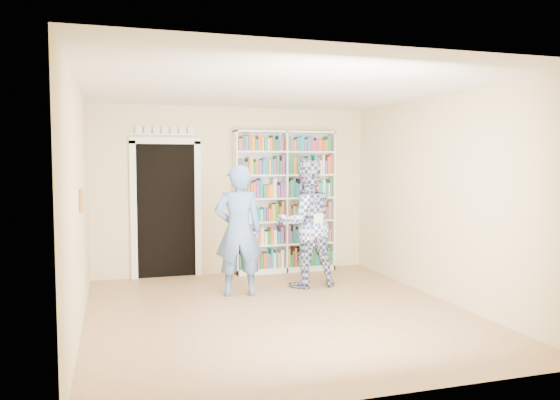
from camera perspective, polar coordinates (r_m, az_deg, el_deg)
name	(u,v)px	position (r m, az deg, el deg)	size (l,w,h in m)	color
floor	(278,312)	(6.76, -0.16, -11.67)	(5.00, 5.00, 0.00)	#9A734A
ceiling	(278,88)	(6.56, -0.17, 11.67)	(5.00, 5.00, 0.00)	white
wall_back	(234,191)	(8.94, -4.80, 0.98)	(4.50, 4.50, 0.00)	beige
wall_left	(79,206)	(6.25, -20.31, -0.62)	(5.00, 5.00, 0.00)	beige
wall_right	(442,198)	(7.49, 16.56, 0.21)	(5.00, 5.00, 0.00)	beige
bookshelf	(285,201)	(9.01, 0.49, -0.11)	(1.69, 0.32, 2.32)	white
doorway	(166,203)	(8.76, -11.82, -0.28)	(1.10, 0.08, 2.43)	black
wall_art	(81,200)	(6.45, -20.04, -0.03)	(0.03, 0.25, 0.25)	brown
man_blue	(238,231)	(7.43, -4.37, -3.22)	(0.65, 0.43, 1.78)	#5176B4
man_plaid	(306,224)	(7.97, 2.73, -2.49)	(0.90, 0.70, 1.84)	navy
paper_sheet	(319,223)	(7.75, 4.05, -2.46)	(0.20, 0.01, 0.28)	white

